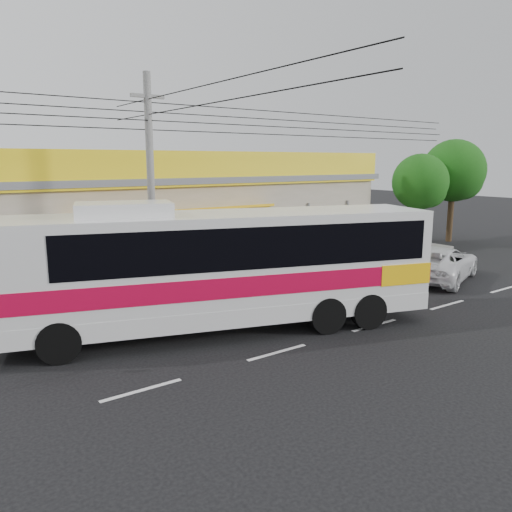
# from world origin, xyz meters

# --- Properties ---
(ground) EXTENTS (120.00, 120.00, 0.00)m
(ground) POSITION_xyz_m (0.00, 0.00, 0.00)
(ground) COLOR black
(ground) RESTS_ON ground
(sidewalk) EXTENTS (30.00, 3.20, 0.15)m
(sidewalk) POSITION_xyz_m (0.00, 6.00, 0.07)
(sidewalk) COLOR gray
(sidewalk) RESTS_ON ground
(lane_markings) EXTENTS (50.00, 0.12, 0.01)m
(lane_markings) POSITION_xyz_m (0.00, -2.50, 0.00)
(lane_markings) COLOR silver
(lane_markings) RESTS_ON ground
(storefront_building) EXTENTS (22.60, 9.20, 5.70)m
(storefront_building) POSITION_xyz_m (-0.01, 11.54, 2.30)
(storefront_building) COLOR #9E977F
(storefront_building) RESTS_ON ground
(coach_bus) EXTENTS (13.51, 6.78, 4.10)m
(coach_bus) POSITION_xyz_m (-4.11, -0.05, 2.19)
(coach_bus) COLOR silver
(coach_bus) RESTS_ON ground
(motorbike_red) EXTENTS (1.96, 1.28, 0.97)m
(motorbike_red) POSITION_xyz_m (-6.65, 6.90, 0.64)
(motorbike_red) COLOR maroon
(motorbike_red) RESTS_ON sidewalk
(white_car) EXTENTS (5.99, 4.26, 1.51)m
(white_car) POSITION_xyz_m (7.24, 0.14, 0.76)
(white_car) COLOR silver
(white_car) RESTS_ON ground
(utility_pole) EXTENTS (34.00, 14.00, 8.32)m
(utility_pole) POSITION_xyz_m (-4.61, 4.20, 6.86)
(utility_pole) COLOR slate
(utility_pole) RESTS_ON ground
(tree_near) EXTENTS (4.00, 4.00, 6.63)m
(tree_near) POSITION_xyz_m (17.46, 6.23, 4.49)
(tree_near) COLOR black
(tree_near) RESTS_ON ground
(tree_far) EXTENTS (3.44, 3.44, 5.70)m
(tree_far) POSITION_xyz_m (14.44, 6.54, 3.86)
(tree_far) COLOR black
(tree_far) RESTS_ON ground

